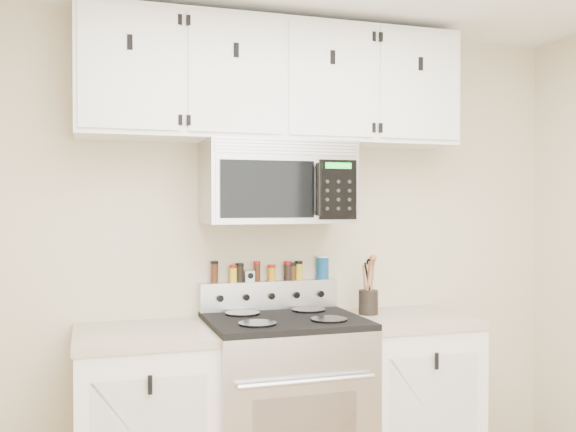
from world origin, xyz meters
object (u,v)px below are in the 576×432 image
Objects in this scene: range at (284,409)px; salt_canister at (323,267)px; microwave at (277,182)px; utensil_crock at (368,300)px.

range is 0.80m from salt_canister.
range is at bearing -137.70° from salt_canister.
microwave reaches higher than range.
microwave is 0.58m from salt_canister.
range is 1.15m from microwave.
utensil_crock is at bearing -1.63° from microwave.
range is 8.53× the size of salt_canister.
microwave is at bearing -153.34° from salt_canister.
utensil_crock is 2.37× the size of salt_canister.
utensil_crock is 0.31m from salt_canister.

